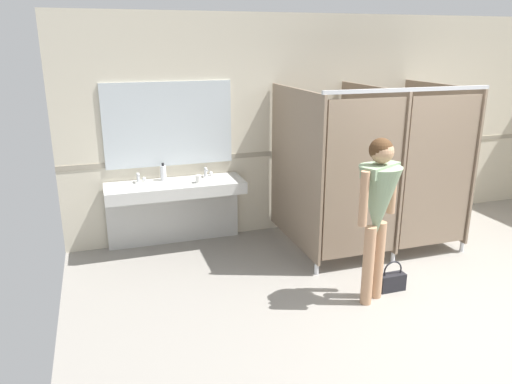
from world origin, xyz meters
The scene contains 10 objects.
ground_plane centered at (0.00, 0.00, -0.05)m, with size 7.65×5.57×0.10m, color gray.
wall_back centered at (0.00, 2.54, 1.39)m, with size 7.65×0.12×2.79m, color beige.
wall_back_tile_band centered at (0.00, 2.48, 1.05)m, with size 7.65×0.01×0.06m, color #9E937F.
vanity_counter centered at (-2.50, 2.28, 0.62)m, with size 1.64×0.53×0.96m.
mirror_panel centered at (-2.50, 2.47, 1.50)m, with size 1.54×0.02×1.01m, color silver.
bathroom_stalls centered at (-0.20, 1.52, 1.04)m, with size 2.00×1.49×1.99m.
person_standing centered at (-0.90, 0.36, 1.02)m, with size 0.54×0.54×1.62m.
handbag centered at (-0.59, 0.46, 0.10)m, with size 0.28×0.11×0.33m.
soap_dispenser centered at (-2.61, 2.36, 0.94)m, with size 0.07×0.07×0.21m.
paper_cup centered at (-2.24, 2.10, 0.89)m, with size 0.07×0.07×0.10m, color white.
Camera 1 is at (-3.31, -3.36, 2.45)m, focal length 34.11 mm.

